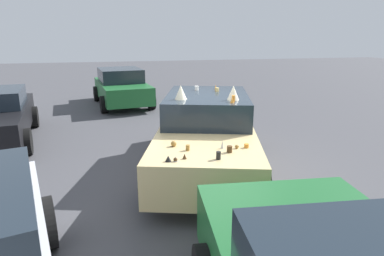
# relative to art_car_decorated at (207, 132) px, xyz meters

# --- Properties ---
(ground_plane) EXTENTS (60.00, 60.00, 0.00)m
(ground_plane) POSITION_rel_art_car_decorated_xyz_m (-0.10, 0.03, -0.76)
(ground_plane) COLOR #47474C
(art_car_decorated) EXTENTS (4.87, 3.05, 1.76)m
(art_car_decorated) POSITION_rel_art_car_decorated_xyz_m (0.00, 0.00, 0.00)
(art_car_decorated) COLOR #D8BC7F
(art_car_decorated) RESTS_ON ground
(parked_sedan_behind_left) EXTENTS (4.11, 2.33, 1.40)m
(parked_sedan_behind_left) POSITION_rel_art_car_decorated_xyz_m (7.05, 1.46, -0.05)
(parked_sedan_behind_left) COLOR #1E602D
(parked_sedan_behind_left) RESTS_ON ground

